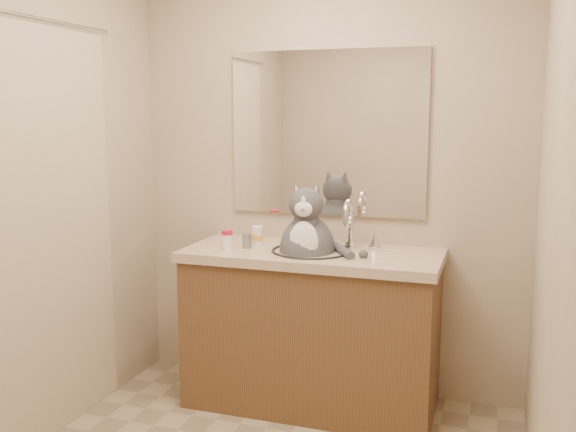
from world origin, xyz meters
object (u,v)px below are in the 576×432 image
at_px(cat, 307,246).
at_px(grey_canister, 247,241).
at_px(pill_bottle_redcap, 227,240).
at_px(pill_bottle_orange, 258,236).

relative_size(cat, grey_canister, 7.50).
distance_m(cat, pill_bottle_redcap, 0.43).
height_order(pill_bottle_redcap, pill_bottle_orange, pill_bottle_orange).
relative_size(cat, pill_bottle_orange, 5.61).
bearing_deg(pill_bottle_redcap, grey_canister, 33.63).
height_order(cat, pill_bottle_orange, cat).
distance_m(pill_bottle_orange, grey_canister, 0.10).
bearing_deg(cat, pill_bottle_redcap, -175.64).
bearing_deg(pill_bottle_orange, pill_bottle_redcap, -126.61).
bearing_deg(grey_canister, cat, 3.55).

